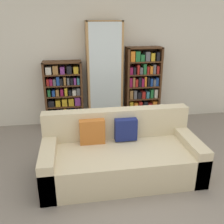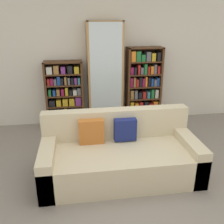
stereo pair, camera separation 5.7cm
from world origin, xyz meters
name	(u,v)px [view 2 (the right image)]	position (x,y,z in m)	size (l,w,h in m)	color
ground_plane	(138,199)	(0.00, 0.00, 0.00)	(16.00, 16.00, 0.00)	gray
wall_back	(109,58)	(0.00, 2.67, 1.35)	(6.24, 0.06, 2.70)	silver
couch	(119,155)	(-0.14, 0.60, 0.30)	(2.18, 1.00, 0.88)	beige
bookshelf_left	(65,96)	(-0.94, 2.47, 0.66)	(0.75, 0.32, 1.35)	#4C2D19
display_cabinet	(105,76)	(-0.12, 2.45, 1.04)	(0.70, 0.36, 2.09)	#AD7F4C
bookshelf_right	(143,87)	(0.69, 2.47, 0.78)	(0.72, 0.32, 1.59)	#4C2D19
wine_bottle	(132,132)	(0.29, 1.62, 0.15)	(0.07, 0.07, 0.37)	#192333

